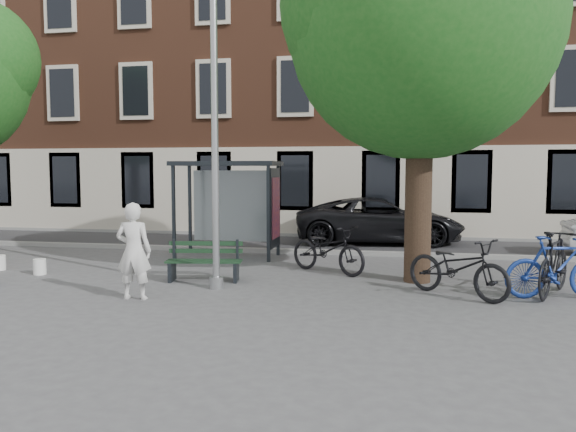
% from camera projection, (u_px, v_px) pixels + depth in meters
% --- Properties ---
extents(ground, '(90.00, 90.00, 0.00)m').
position_uv_depth(ground, '(216.00, 289.00, 11.32)').
color(ground, '#4C4C4F').
rests_on(ground, ground).
extents(road, '(40.00, 4.00, 0.01)m').
position_uv_depth(road, '(284.00, 244.00, 18.17)').
color(road, '#28282B').
rests_on(road, ground).
extents(curb_near, '(40.00, 0.25, 0.12)m').
position_uv_depth(curb_near, '(271.00, 251.00, 16.21)').
color(curb_near, gray).
rests_on(curb_near, ground).
extents(curb_far, '(40.00, 0.25, 0.12)m').
position_uv_depth(curb_far, '(295.00, 235.00, 20.12)').
color(curb_far, gray).
rests_on(curb_far, ground).
extents(building_row, '(30.00, 8.00, 14.00)m').
position_uv_depth(building_row, '(313.00, 59.00, 23.46)').
color(building_row, brown).
rests_on(building_row, ground).
extents(lamppost, '(0.28, 0.35, 6.11)m').
position_uv_depth(lamppost, '(215.00, 150.00, 11.09)').
color(lamppost, '#9EA0A3').
rests_on(lamppost, ground).
extents(tree_right, '(5.76, 5.60, 8.20)m').
position_uv_depth(tree_right, '(423.00, 12.00, 11.45)').
color(tree_right, black).
rests_on(tree_right, ground).
extents(bus_shelter, '(2.85, 1.45, 2.62)m').
position_uv_depth(bus_shelter, '(242.00, 187.00, 15.29)').
color(bus_shelter, '#1E2328').
rests_on(bus_shelter, ground).
extents(painter, '(0.69, 0.49, 1.80)m').
position_uv_depth(painter, '(134.00, 251.00, 10.33)').
color(painter, white).
rests_on(painter, ground).
extents(bench, '(1.68, 0.78, 0.83)m').
position_uv_depth(bench, '(204.00, 263.00, 12.10)').
color(bench, '#1E2328').
rests_on(bench, ground).
extents(bike_a, '(2.19, 1.78, 1.12)m').
position_uv_depth(bike_a, '(328.00, 249.00, 13.00)').
color(bike_a, black).
rests_on(bike_a, ground).
extents(bike_b, '(2.03, 0.90, 1.18)m').
position_uv_depth(bike_b, '(558.00, 268.00, 10.38)').
color(bike_b, navy).
rests_on(bike_b, ground).
extents(bike_c, '(2.15, 1.92, 1.13)m').
position_uv_depth(bike_c, '(458.00, 267.00, 10.55)').
color(bike_c, black).
rests_on(bike_c, ground).
extents(bike_d, '(1.47, 2.11, 1.24)m').
position_uv_depth(bike_d, '(554.00, 263.00, 10.65)').
color(bike_d, black).
rests_on(bike_d, ground).
extents(car_dark, '(5.63, 3.07, 1.50)m').
position_uv_depth(car_dark, '(379.00, 220.00, 18.27)').
color(car_dark, black).
rests_on(car_dark, ground).
extents(bucket_c, '(0.36, 0.36, 0.36)m').
position_uv_depth(bucket_c, '(40.00, 267.00, 12.82)').
color(bucket_c, white).
rests_on(bucket_c, ground).
extents(notice_sign, '(0.30, 0.04, 1.74)m').
position_uv_depth(notice_sign, '(417.00, 225.00, 11.85)').
color(notice_sign, '#9EA0A3').
rests_on(notice_sign, ground).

